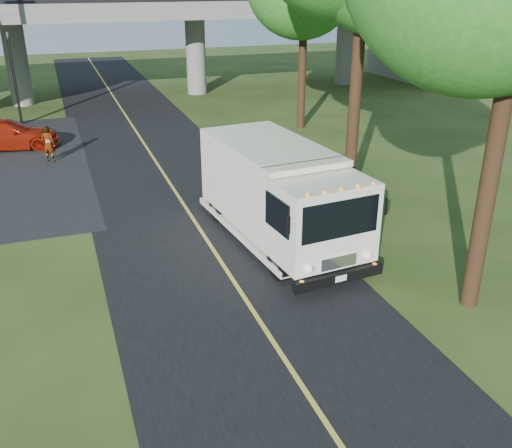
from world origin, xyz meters
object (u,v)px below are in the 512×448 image
step_van (279,192)px  red_sedan (6,135)px  traffic_signal (13,68)px  pedestrian (48,144)px

step_van → red_sedan: (-8.74, 14.58, -0.97)m
traffic_signal → step_van: traffic_signal is taller
traffic_signal → red_sedan: traffic_signal is taller
pedestrian → red_sedan: bearing=-32.1°
step_van → red_sedan: 17.02m
red_sedan → pedestrian: size_ratio=2.94×
traffic_signal → pedestrian: (1.40, -8.09, -2.35)m
step_van → red_sedan: step_van is taller
traffic_signal → pedestrian: 8.55m
pedestrian → step_van: bearing=145.3°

